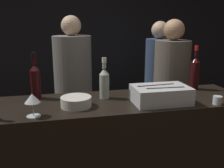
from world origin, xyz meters
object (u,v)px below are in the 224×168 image
object	(u,v)px
ice_bin_with_bottles	(161,94)
wine_glass	(32,99)
white_wine_bottle	(104,82)
red_wine_bottle_black_foil	(35,80)
candle_votive	(217,100)
bowl_white	(76,101)
person_blond_tee	(158,80)
red_wine_bottle_tall	(195,72)
person_in_hoodie	(170,91)
person_grey_polo	(74,87)

from	to	relation	value
ice_bin_with_bottles	wine_glass	xyz separation A→B (m)	(-0.86, -0.08, 0.04)
white_wine_bottle	red_wine_bottle_black_foil	distance (m)	0.51
candle_votive	bowl_white	bearing A→B (deg)	170.31
red_wine_bottle_black_foil	person_blond_tee	xyz separation A→B (m)	(1.39, 0.99, -0.31)
person_blond_tee	bowl_white	bearing A→B (deg)	-56.02
candle_votive	red_wine_bottle_tall	world-z (taller)	red_wine_bottle_tall
white_wine_bottle	person_in_hoodie	xyz separation A→B (m)	(0.82, 0.58, -0.28)
red_wine_bottle_tall	candle_votive	bearing A→B (deg)	-97.09
bowl_white	person_in_hoodie	distance (m)	1.29
ice_bin_with_bottles	red_wine_bottle_black_foil	xyz separation A→B (m)	(-0.87, 0.29, 0.08)
candle_votive	red_wine_bottle_black_foil	distance (m)	1.31
bowl_white	red_wine_bottle_tall	xyz separation A→B (m)	(1.01, 0.24, 0.11)
red_wine_bottle_black_foil	person_grey_polo	world-z (taller)	person_grey_polo
ice_bin_with_bottles	person_grey_polo	distance (m)	1.26
candle_votive	person_in_hoodie	size ratio (longest dim) A/B	0.04
red_wine_bottle_black_foil	red_wine_bottle_tall	distance (m)	1.29
wine_glass	person_blond_tee	bearing A→B (deg)	44.64
candle_votive	white_wine_bottle	bearing A→B (deg)	157.19
person_in_hoodie	person_grey_polo	xyz separation A→B (m)	(-0.99, 0.35, 0.01)
bowl_white	wine_glass	world-z (taller)	wine_glass
person_blond_tee	white_wine_bottle	bearing A→B (deg)	-53.28
white_wine_bottle	person_blond_tee	xyz separation A→B (m)	(0.89, 1.10, -0.29)
ice_bin_with_bottles	white_wine_bottle	bearing A→B (deg)	152.68
red_wine_bottle_black_foil	wine_glass	bearing A→B (deg)	-88.85
red_wine_bottle_black_foil	person_blond_tee	world-z (taller)	person_blond_tee
person_blond_tee	person_grey_polo	world-z (taller)	person_grey_polo
ice_bin_with_bottles	person_in_hoodie	xyz separation A→B (m)	(0.45, 0.77, -0.22)
ice_bin_with_bottles	red_wine_bottle_tall	world-z (taller)	red_wine_bottle_tall
ice_bin_with_bottles	candle_votive	xyz separation A→B (m)	(0.37, -0.12, -0.03)
red_wine_bottle_black_foil	white_wine_bottle	bearing A→B (deg)	-11.82
bowl_white	white_wine_bottle	distance (m)	0.28
person_in_hoodie	ice_bin_with_bottles	bearing A→B (deg)	-169.90
person_grey_polo	wine_glass	bearing A→B (deg)	93.89
wine_glass	white_wine_bottle	bearing A→B (deg)	28.98
wine_glass	red_wine_bottle_black_foil	world-z (taller)	red_wine_bottle_black_foil
candle_votive	red_wine_bottle_black_foil	xyz separation A→B (m)	(-1.24, 0.42, 0.12)
red_wine_bottle_tall	red_wine_bottle_black_foil	bearing A→B (deg)	179.32
person_in_hoodie	person_blond_tee	xyz separation A→B (m)	(0.07, 0.52, -0.00)
person_grey_polo	person_blond_tee	bearing A→B (deg)	-152.63
white_wine_bottle	red_wine_bottle_black_foil	xyz separation A→B (m)	(-0.50, 0.10, 0.02)
ice_bin_with_bottles	person_grey_polo	size ratio (longest dim) A/B	0.23
bowl_white	red_wine_bottle_black_foil	bearing A→B (deg)	137.66
white_wine_bottle	red_wine_bottle_tall	bearing A→B (deg)	6.42
wine_glass	person_grey_polo	size ratio (longest dim) A/B	0.08
person_grey_polo	red_wine_bottle_black_foil	bearing A→B (deg)	87.22
ice_bin_with_bottles	bowl_white	world-z (taller)	ice_bin_with_bottles
red_wine_bottle_tall	person_in_hoodie	bearing A→B (deg)	86.54
bowl_white	wine_glass	bearing A→B (deg)	-155.01
red_wine_bottle_black_foil	person_in_hoodie	xyz separation A→B (m)	(1.32, 0.48, -0.30)
ice_bin_with_bottles	white_wine_bottle	xyz separation A→B (m)	(-0.37, 0.19, 0.06)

